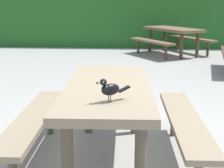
# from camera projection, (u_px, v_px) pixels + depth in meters

# --- Properties ---
(ground_plane) EXTENTS (60.00, 60.00, 0.00)m
(ground_plane) POSITION_uv_depth(u_px,v_px,m) (131.00, 156.00, 3.31)
(ground_plane) COLOR gray
(hedge_wall) EXTENTS (28.00, 1.88, 1.74)m
(hedge_wall) POSITION_uv_depth(u_px,v_px,m) (137.00, 19.00, 11.34)
(hedge_wall) COLOR #235B23
(hedge_wall) RESTS_ON ground
(picnic_table_foreground) EXTENTS (1.75, 1.83, 0.74)m
(picnic_table_foreground) POSITION_uv_depth(u_px,v_px,m) (108.00, 105.00, 3.08)
(picnic_table_foreground) COLOR #84725B
(picnic_table_foreground) RESTS_ON ground
(bird_grackle) EXTENTS (0.25, 0.19, 0.18)m
(bird_grackle) POSITION_uv_depth(u_px,v_px,m) (109.00, 89.00, 2.51)
(bird_grackle) COLOR black
(bird_grackle) RESTS_ON picnic_table_foreground
(picnic_table_mid_right) EXTENTS (2.34, 2.35, 0.74)m
(picnic_table_mid_right) POSITION_uv_depth(u_px,v_px,m) (173.00, 35.00, 9.25)
(picnic_table_mid_right) COLOR brown
(picnic_table_mid_right) RESTS_ON ground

